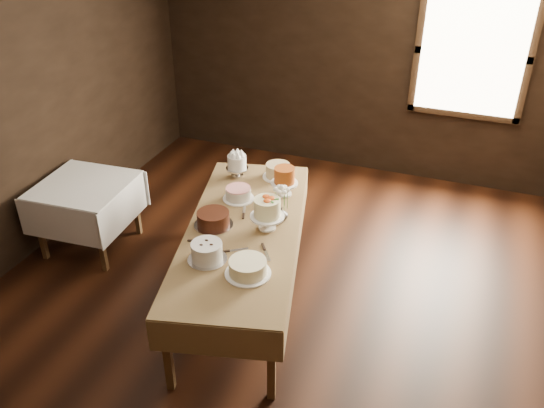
# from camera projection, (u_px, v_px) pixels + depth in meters

# --- Properties ---
(floor) EXTENTS (5.00, 6.00, 0.01)m
(floor) POSITION_uv_depth(u_px,v_px,m) (264.00, 306.00, 5.10)
(floor) COLOR black
(floor) RESTS_ON ground
(wall_back) EXTENTS (5.00, 0.02, 2.80)m
(wall_back) POSITION_uv_depth(u_px,v_px,m) (356.00, 59.00, 6.79)
(wall_back) COLOR black
(wall_back) RESTS_ON ground
(wall_left) EXTENTS (0.02, 6.00, 2.80)m
(wall_left) POSITION_uv_depth(u_px,v_px,m) (5.00, 121.00, 5.15)
(wall_left) COLOR black
(wall_left) RESTS_ON ground
(window) EXTENTS (1.10, 0.05, 1.30)m
(window) POSITION_uv_depth(u_px,v_px,m) (472.00, 55.00, 6.24)
(window) COLOR #FFEABF
(window) RESTS_ON wall_back
(display_table) EXTENTS (1.49, 2.55, 0.74)m
(display_table) POSITION_uv_depth(u_px,v_px,m) (243.00, 233.00, 4.87)
(display_table) COLOR #482E15
(display_table) RESTS_ON ground
(side_table) EXTENTS (0.91, 0.91, 0.72)m
(side_table) POSITION_uv_depth(u_px,v_px,m) (84.00, 191.00, 5.59)
(side_table) COLOR #482E15
(side_table) RESTS_ON ground
(cake_meringue) EXTENTS (0.26, 0.26, 0.24)m
(cake_meringue) POSITION_uv_depth(u_px,v_px,m) (237.00, 167.00, 5.59)
(cake_meringue) COLOR silver
(cake_meringue) RESTS_ON display_table
(cake_speckled) EXTENTS (0.30, 0.30, 0.14)m
(cake_speckled) POSITION_uv_depth(u_px,v_px,m) (278.00, 171.00, 5.60)
(cake_speckled) COLOR white
(cake_speckled) RESTS_ON display_table
(cake_lattice) EXTENTS (0.31, 0.31, 0.11)m
(cake_lattice) POSITION_uv_depth(u_px,v_px,m) (238.00, 194.00, 5.23)
(cake_lattice) COLOR white
(cake_lattice) RESTS_ON display_table
(cake_caramel) EXTENTS (0.25, 0.25, 0.29)m
(cake_caramel) POSITION_uv_depth(u_px,v_px,m) (284.00, 183.00, 5.27)
(cake_caramel) COLOR white
(cake_caramel) RESTS_ON display_table
(cake_chocolate) EXTENTS (0.34, 0.34, 0.13)m
(cake_chocolate) POSITION_uv_depth(u_px,v_px,m) (213.00, 219.00, 4.84)
(cake_chocolate) COLOR silver
(cake_chocolate) RESTS_ON display_table
(cake_flowers) EXTENTS (0.29, 0.29, 0.30)m
(cake_flowers) POSITION_uv_depth(u_px,v_px,m) (267.00, 215.00, 4.77)
(cake_flowers) COLOR white
(cake_flowers) RESTS_ON display_table
(cake_swirl) EXTENTS (0.31, 0.31, 0.16)m
(cake_swirl) POSITION_uv_depth(u_px,v_px,m) (207.00, 252.00, 4.41)
(cake_swirl) COLOR silver
(cake_swirl) RESTS_ON display_table
(cake_cream) EXTENTS (0.39, 0.39, 0.12)m
(cake_cream) POSITION_uv_depth(u_px,v_px,m) (248.00, 268.00, 4.26)
(cake_cream) COLOR white
(cake_cream) RESTS_ON display_table
(cake_server_a) EXTENTS (0.21, 0.16, 0.01)m
(cake_server_a) POSITION_uv_depth(u_px,v_px,m) (239.00, 250.00, 4.56)
(cake_server_a) COLOR silver
(cake_server_a) RESTS_ON display_table
(cake_server_b) EXTENTS (0.16, 0.21, 0.01)m
(cake_server_b) POSITION_uv_depth(u_px,v_px,m) (267.00, 255.00, 4.49)
(cake_server_b) COLOR silver
(cake_server_b) RESTS_ON display_table
(cake_server_c) EXTENTS (0.10, 0.23, 0.01)m
(cake_server_c) POSITION_uv_depth(u_px,v_px,m) (244.00, 209.00, 5.10)
(cake_server_c) COLOR silver
(cake_server_c) RESTS_ON display_table
(cake_server_d) EXTENTS (0.12, 0.23, 0.01)m
(cake_server_d) POSITION_uv_depth(u_px,v_px,m) (277.00, 210.00, 5.08)
(cake_server_d) COLOR silver
(cake_server_d) RESTS_ON display_table
(cake_server_e) EXTENTS (0.24, 0.09, 0.01)m
(cake_server_e) POSITION_uv_depth(u_px,v_px,m) (207.00, 242.00, 4.65)
(cake_server_e) COLOR silver
(cake_server_e) RESTS_ON display_table
(flower_vase) EXTENTS (0.13, 0.13, 0.12)m
(flower_vase) POSITION_uv_depth(u_px,v_px,m) (281.00, 214.00, 4.92)
(flower_vase) COLOR #2D2823
(flower_vase) RESTS_ON display_table
(flower_bouquet) EXTENTS (0.14, 0.14, 0.20)m
(flower_bouquet) POSITION_uv_depth(u_px,v_px,m) (281.00, 196.00, 4.83)
(flower_bouquet) COLOR white
(flower_bouquet) RESTS_ON flower_vase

